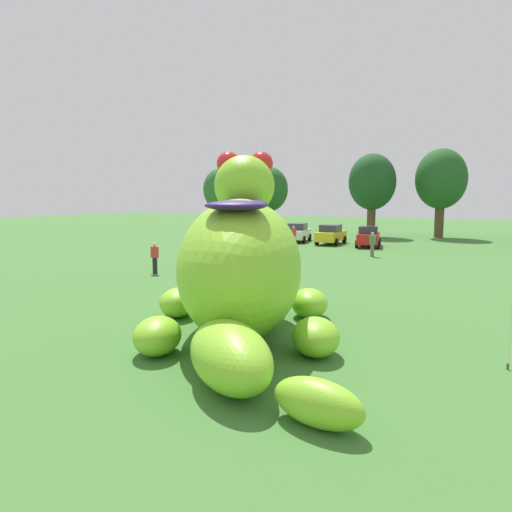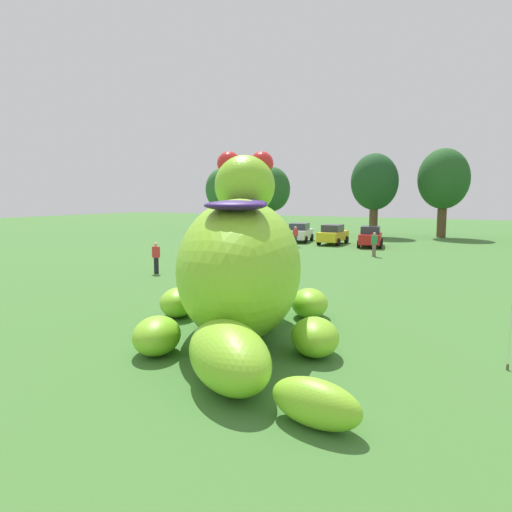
# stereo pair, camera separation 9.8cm
# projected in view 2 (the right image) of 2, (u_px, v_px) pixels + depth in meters

# --- Properties ---
(ground_plane) EXTENTS (160.00, 160.00, 0.00)m
(ground_plane) POSITION_uv_depth(u_px,v_px,m) (259.00, 333.00, 15.04)
(ground_plane) COLOR #427533
(giant_inflatable_creature) EXTENTS (9.37, 9.84, 5.86)m
(giant_inflatable_creature) POSITION_uv_depth(u_px,v_px,m) (240.00, 265.00, 14.74)
(giant_inflatable_creature) COLOR #8CD12D
(giant_inflatable_creature) RESTS_ON ground
(car_white) EXTENTS (2.52, 4.35, 1.72)m
(car_white) POSITION_uv_depth(u_px,v_px,m) (300.00, 232.00, 44.44)
(car_white) COLOR white
(car_white) RESTS_ON ground
(car_yellow) EXTENTS (2.11, 4.19, 1.72)m
(car_yellow) POSITION_uv_depth(u_px,v_px,m) (333.00, 234.00, 42.19)
(car_yellow) COLOR yellow
(car_yellow) RESTS_ON ground
(car_red) EXTENTS (2.61, 4.38, 1.72)m
(car_red) POSITION_uv_depth(u_px,v_px,m) (370.00, 236.00, 40.11)
(car_red) COLOR red
(car_red) RESTS_ON ground
(tree_far_left) EXTENTS (4.21, 4.21, 7.47)m
(tree_far_left) POSITION_uv_depth(u_px,v_px,m) (223.00, 190.00, 57.14)
(tree_far_left) COLOR brown
(tree_far_left) RESTS_ON ground
(tree_left) EXTENTS (4.22, 4.22, 7.49)m
(tree_left) POSITION_uv_depth(u_px,v_px,m) (272.00, 190.00, 55.71)
(tree_left) COLOR brown
(tree_left) RESTS_ON ground
(tree_mid_left) EXTENTS (4.80, 4.80, 8.51)m
(tree_mid_left) POSITION_uv_depth(u_px,v_px,m) (375.00, 182.00, 49.56)
(tree_mid_left) COLOR brown
(tree_mid_left) RESTS_ON ground
(tree_centre_left) EXTENTS (5.02, 5.02, 8.92)m
(tree_centre_left) POSITION_uv_depth(u_px,v_px,m) (444.00, 179.00, 48.34)
(tree_centre_left) COLOR brown
(tree_centre_left) RESTS_ON ground
(spectator_near_inflatable) EXTENTS (0.38, 0.26, 1.71)m
(spectator_near_inflatable) POSITION_uv_depth(u_px,v_px,m) (374.00, 244.00, 33.69)
(spectator_near_inflatable) COLOR #726656
(spectator_near_inflatable) RESTS_ON ground
(spectator_mid_field) EXTENTS (0.38, 0.26, 1.71)m
(spectator_mid_field) POSITION_uv_depth(u_px,v_px,m) (156.00, 258.00, 26.41)
(spectator_mid_field) COLOR black
(spectator_mid_field) RESTS_ON ground
(spectator_by_cars) EXTENTS (0.38, 0.26, 1.71)m
(spectator_by_cars) POSITION_uv_depth(u_px,v_px,m) (295.00, 237.00, 40.17)
(spectator_by_cars) COLOR #2D334C
(spectator_by_cars) RESTS_ON ground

